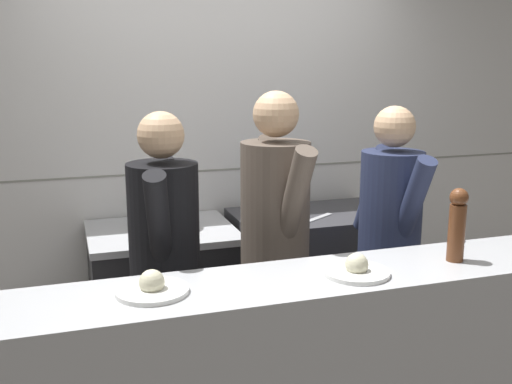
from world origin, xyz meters
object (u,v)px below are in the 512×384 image
oven_range (164,298)px  chef_head_cook (165,264)px  stock_pot (166,213)px  chef_line (389,241)px  chefs_knife (309,221)px  mixing_bowl_steel (286,210)px  pepper_mill (457,223)px  plated_dish_appetiser (356,269)px  chef_sous (275,242)px  plated_dish_main (152,287)px

oven_range → chef_head_cook: size_ratio=0.54×
stock_pot → chef_line: size_ratio=0.19×
chefs_knife → chef_head_cook: 1.13m
stock_pot → chefs_knife: 0.87m
stock_pot → chef_line: 1.32m
mixing_bowl_steel → pepper_mill: bearing=-78.9°
pepper_mill → chef_head_cook: size_ratio=0.20×
plated_dish_appetiser → chef_sous: 0.70m
stock_pot → plated_dish_main: size_ratio=1.15×
plated_dish_main → plated_dish_appetiser: 0.82m
chef_line → mixing_bowl_steel: bearing=114.1°
chefs_knife → oven_range: bearing=168.6°
plated_dish_appetiser → chef_sous: chef_sous is taller
pepper_mill → chef_head_cook: bearing=151.4°
mixing_bowl_steel → chef_head_cook: chef_head_cook is taller
chef_sous → pepper_mill: bearing=-53.5°
chef_head_cook → chef_sous: size_ratio=0.95×
stock_pot → pepper_mill: pepper_mill is taller
mixing_bowl_steel → chef_sous: bearing=-115.1°
chef_head_cook → chef_line: (1.22, 0.01, -0.00)m
plated_dish_main → stock_pot: bearing=78.1°
plated_dish_main → chef_line: bearing=23.8°
chef_line → chef_sous: bearing=177.3°
chefs_knife → plated_dish_appetiser: bearing=-104.4°
plated_dish_appetiser → oven_range: bearing=112.3°
chef_line → pepper_mill: bearing=-95.3°
stock_pot → plated_dish_appetiser: 1.51m
oven_range → stock_pot: 0.53m
chefs_knife → chef_sous: 0.67m
chefs_knife → plated_dish_main: plated_dish_main is taller
plated_dish_appetiser → pepper_mill: 0.51m
mixing_bowl_steel → chef_line: size_ratio=0.14×
pepper_mill → chefs_knife: bearing=98.4°
oven_range → mixing_bowl_steel: 0.93m
plated_dish_appetiser → chef_line: chef_line is taller
mixing_bowl_steel → chef_head_cook: 1.15m
stock_pot → pepper_mill: bearing=-53.8°
oven_range → mixing_bowl_steel: (0.79, -0.01, 0.50)m
chef_sous → chef_head_cook: bearing=178.6°
chef_head_cook → chef_line: size_ratio=1.00×
oven_range → pepper_mill: 1.88m
chefs_knife → chef_head_cook: (-0.98, -0.56, 0.01)m
chef_sous → oven_range: bearing=118.9°
plated_dish_main → chef_head_cook: chef_head_cook is taller
stock_pot → chef_line: chef_line is taller
oven_range → chef_head_cook: chef_head_cook is taller
chefs_knife → plated_dish_appetiser: (-0.31, -1.21, 0.13)m
stock_pot → plated_dish_appetiser: (0.53, -1.42, 0.06)m
stock_pot → chefs_knife: bearing=-13.6°
plated_dish_main → oven_range: bearing=79.5°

